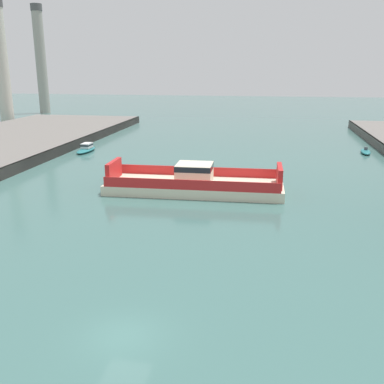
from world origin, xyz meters
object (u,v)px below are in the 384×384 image
object	(u,v)px
chain_ferry	(194,183)
moored_boat_mid_left	(366,152)
smokestack_distant_b	(40,56)
smokestack_distant_a	(1,59)
moored_boat_near_right	(86,149)

from	to	relation	value
chain_ferry	moored_boat_mid_left	distance (m)	36.65
smokestack_distant_b	chain_ferry	bearing A→B (deg)	-53.19
moored_boat_mid_left	smokestack_distant_a	size ratio (longest dim) A/B	0.17
smokestack_distant_a	smokestack_distant_b	world-z (taller)	smokestack_distant_b
moored_boat_mid_left	smokestack_distant_a	distance (m)	85.20
chain_ferry	smokestack_distant_a	bearing A→B (deg)	136.37
moored_boat_near_right	moored_boat_mid_left	size ratio (longest dim) A/B	1.24
moored_boat_near_right	smokestack_distant_b	xyz separation A→B (m)	(-37.79, 58.52, 16.09)
chain_ferry	moored_boat_near_right	distance (m)	30.63
moored_boat_mid_left	moored_boat_near_right	bearing A→B (deg)	-172.03
moored_boat_mid_left	smokestack_distant_b	distance (m)	99.91
chain_ferry	smokestack_distant_a	xyz separation A→B (m)	(-55.92, 53.31, 14.52)
chain_ferry	smokestack_distant_b	world-z (taller)	smokestack_distant_b
moored_boat_mid_left	smokestack_distant_b	bearing A→B (deg)	148.09
smokestack_distant_b	moored_boat_mid_left	bearing A→B (deg)	-31.91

